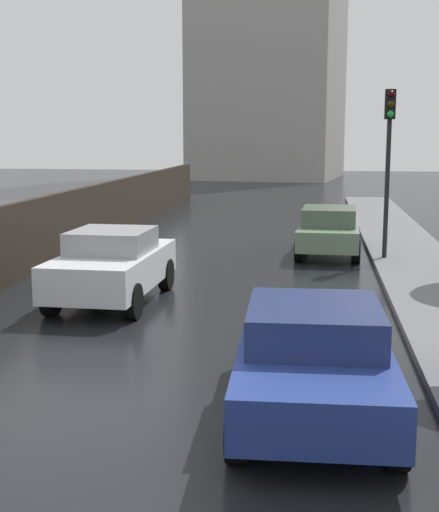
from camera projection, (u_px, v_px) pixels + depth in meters
name	position (u px, v px, depth m)	size (l,w,h in m)	color
ground	(95.00, 424.00, 8.31)	(120.00, 120.00, 0.00)	black
car_blue_mid_road	(314.00, 359.00, 8.44)	(1.94, 3.91, 1.37)	navy
car_white_far_ahead	(113.00, 265.00, 14.28)	(1.89, 3.93, 1.48)	silver
car_green_behind_camera	(329.00, 230.00, 19.91)	(1.85, 4.01, 1.36)	slate
traffic_light	(389.00, 142.00, 18.27)	(0.26, 0.39, 4.34)	black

